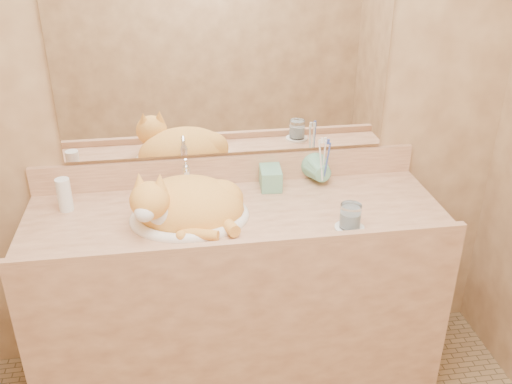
{
  "coord_description": "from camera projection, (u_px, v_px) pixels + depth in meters",
  "views": [
    {
      "loc": [
        -0.21,
        -1.17,
        1.91
      ],
      "look_at": [
        0.08,
        0.7,
        0.94
      ],
      "focal_mm": 40.0,
      "sensor_mm": 36.0,
      "label": 1
    }
  ],
  "objects": [
    {
      "name": "mirror",
      "position": [
        225.0,
        55.0,
        2.17
      ],
      "size": [
        1.3,
        0.02,
        0.8
      ],
      "primitive_type": "cube",
      "color": "white",
      "rests_on": "wall_back"
    },
    {
      "name": "faucet",
      "position": [
        187.0,
        180.0,
        2.25
      ],
      "size": [
        0.06,
        0.11,
        0.15
      ],
      "primitive_type": null,
      "rotation": [
        0.0,
        0.0,
        -0.19
      ],
      "color": "silver",
      "rests_on": "vanity_counter"
    },
    {
      "name": "lotion_bottle",
      "position": [
        64.0,
        195.0,
        2.17
      ],
      "size": [
        0.05,
        0.05,
        0.13
      ],
      "primitive_type": "cylinder",
      "color": "white",
      "rests_on": "vanity_counter"
    },
    {
      "name": "sink_basin",
      "position": [
        189.0,
        202.0,
        2.11
      ],
      "size": [
        0.44,
        0.37,
        0.14
      ],
      "primitive_type": null,
      "rotation": [
        0.0,
        0.0,
        -0.01
      ],
      "color": "white",
      "rests_on": "vanity_counter"
    },
    {
      "name": "cat",
      "position": [
        184.0,
        203.0,
        2.1
      ],
      "size": [
        0.47,
        0.41,
        0.23
      ],
      "primitive_type": null,
      "rotation": [
        0.0,
        0.0,
        -0.2
      ],
      "color": "orange",
      "rests_on": "sink_basin"
    },
    {
      "name": "soap_dispenser",
      "position": [
        272.0,
        173.0,
        2.27
      ],
      "size": [
        0.09,
        0.09,
        0.19
      ],
      "primitive_type": "imported",
      "rotation": [
        0.0,
        0.0,
        -0.07
      ],
      "color": "#6BAB8A",
      "rests_on": "vanity_counter"
    },
    {
      "name": "wall_back",
      "position": [
        226.0,
        90.0,
        2.24
      ],
      "size": [
        2.4,
        0.02,
        2.5
      ],
      "primitive_type": "cube",
      "color": "olive",
      "rests_on": "ground"
    },
    {
      "name": "vanity_counter",
      "position": [
        237.0,
        301.0,
        2.37
      ],
      "size": [
        1.6,
        0.55,
        0.85
      ],
      "primitive_type": null,
      "color": "#996344",
      "rests_on": "floor"
    },
    {
      "name": "toothbrushes",
      "position": [
        324.0,
        159.0,
        2.31
      ],
      "size": [
        0.04,
        0.04,
        0.22
      ],
      "primitive_type": null,
      "color": "white",
      "rests_on": "toothbrush_cup"
    },
    {
      "name": "toothbrush_cup",
      "position": [
        323.0,
        176.0,
        2.34
      ],
      "size": [
        0.13,
        0.13,
        0.11
      ],
      "primitive_type": "imported",
      "rotation": [
        0.0,
        0.0,
        0.12
      ],
      "color": "#6BAB8A",
      "rests_on": "vanity_counter"
    },
    {
      "name": "saucer",
      "position": [
        349.0,
        228.0,
        2.06
      ],
      "size": [
        0.11,
        0.11,
        0.01
      ],
      "primitive_type": "cylinder",
      "color": "white",
      "rests_on": "vanity_counter"
    },
    {
      "name": "water_glass",
      "position": [
        350.0,
        216.0,
        2.04
      ],
      "size": [
        0.08,
        0.08,
        0.09
      ],
      "primitive_type": "cylinder",
      "color": "silver",
      "rests_on": "saucer"
    }
  ]
}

